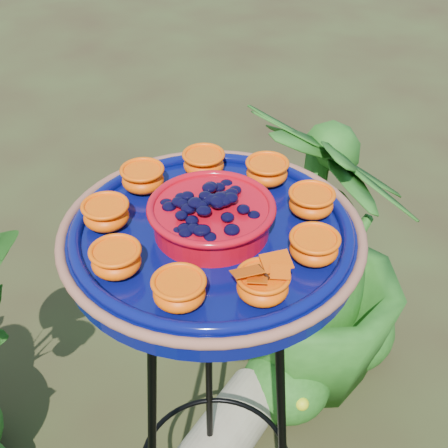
{
  "coord_description": "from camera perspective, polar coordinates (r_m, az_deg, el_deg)",
  "views": [
    {
      "loc": [
        -0.33,
        -0.63,
        1.69
      ],
      "look_at": [
        0.04,
        0.1,
        1.06
      ],
      "focal_mm": 50.0,
      "sensor_mm": 36.0,
      "label": 1
    }
  ],
  "objects": [
    {
      "name": "tripod_stand",
      "position": [
        1.37,
        -0.91,
        -15.11
      ],
      "size": [
        0.46,
        0.46,
        0.99
      ],
      "rotation": [
        0.0,
        0.0,
        -0.37
      ],
      "color": "black",
      "rests_on": "ground"
    },
    {
      "name": "shrub_back_right",
      "position": [
        1.88,
        8.73,
        -3.07
      ],
      "size": [
        0.59,
        0.59,
        0.97
      ],
      "primitive_type": "imported",
      "rotation": [
        0.0,
        0.0,
        1.66
      ],
      "color": "#1F5516",
      "rests_on": "ground"
    },
    {
      "name": "feeder_dish",
      "position": [
        1.06,
        -1.13,
        -0.67
      ],
      "size": [
        0.65,
        0.65,
        0.12
      ],
      "rotation": [
        0.0,
        0.0,
        -0.37
      ],
      "color": "#070C51",
      "rests_on": "tripod_stand"
    }
  ]
}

